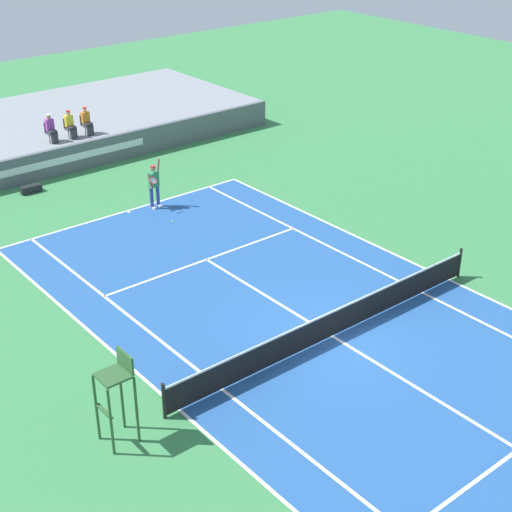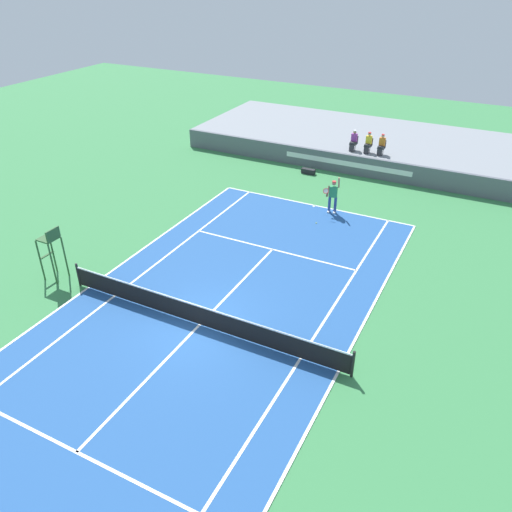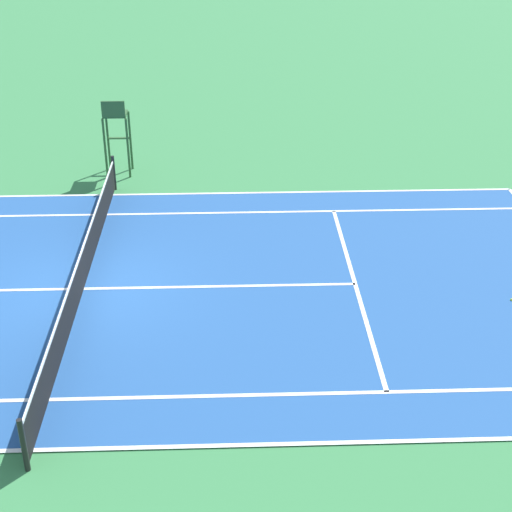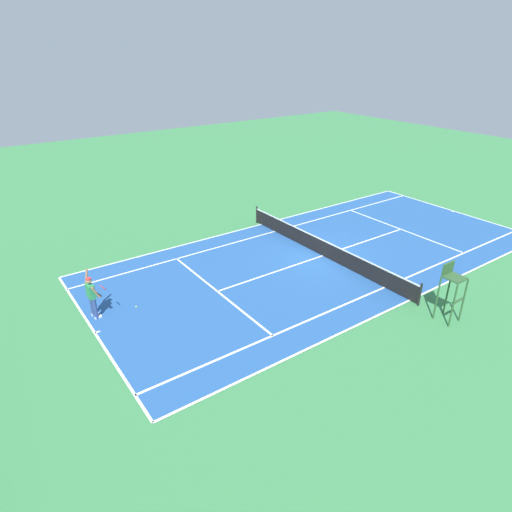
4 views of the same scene
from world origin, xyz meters
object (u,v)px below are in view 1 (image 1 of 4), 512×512
Objects in this scene: spectator_seated_1 at (70,125)px; umpire_chair at (117,388)px; tennis_player at (154,185)px; spectator_seated_2 at (87,121)px; equipment_bag at (31,189)px; spectator_seated_0 at (51,129)px; tennis_ball at (172,221)px.

umpire_chair is at bearing -114.06° from spectator_seated_1.
tennis_player is 14.20m from umpire_chair.
spectator_seated_2 is 1.39× the size of equipment_bag.
spectator_seated_1 and spectator_seated_2 have the same top height.
spectator_seated_0 reaches higher than tennis_player.
tennis_ball is at bearing -90.69° from spectator_seated_1.
spectator_seated_1 is at bearing 0.00° from spectator_seated_0.
spectator_seated_1 is (0.95, 0.00, 0.00)m from spectator_seated_0.
spectator_seated_0 is 6.93m from tennis_player.
umpire_chair is at bearing -116.22° from spectator_seated_2.
tennis_ball is at bearing -98.81° from tennis_player.
umpire_chair is 17.03m from equipment_bag.
spectator_seated_1 reaches higher than tennis_ball.
spectator_seated_1 is 0.52× the size of umpire_chair.
spectator_seated_2 is 0.52× the size of umpire_chair.
spectator_seated_2 is 18.60× the size of tennis_ball.
spectator_seated_1 is 18.60× the size of tennis_ball.
spectator_seated_0 is at bearing 180.00° from spectator_seated_2.
umpire_chair is at bearing -111.53° from spectator_seated_0.
spectator_seated_1 is 8.60m from tennis_ball.
spectator_seated_0 is 0.52× the size of umpire_chair.
spectator_seated_2 is 8.65m from tennis_ball.
equipment_bag is at bearing 72.64° from umpire_chair.
tennis_player is 5.78m from equipment_bag.
spectator_seated_1 reaches higher than equipment_bag.
tennis_player is 30.63× the size of tennis_ball.
tennis_player is 0.85× the size of umpire_chair.
spectator_seated_0 is 1.79m from spectator_seated_2.
tennis_ball is 0.03× the size of umpire_chair.
spectator_seated_0 is at bearing 68.47° from umpire_chair.
spectator_seated_0 is at bearing 44.10° from equipment_bag.
spectator_seated_1 reaches higher than tennis_player.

